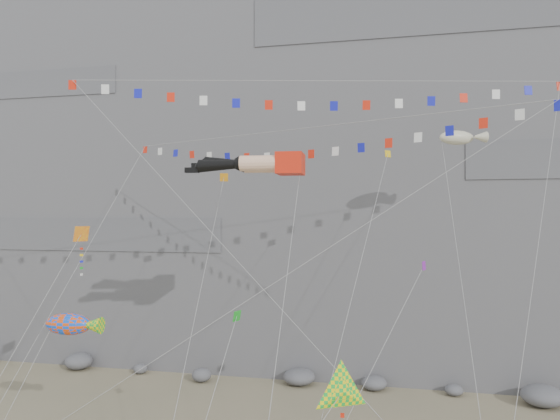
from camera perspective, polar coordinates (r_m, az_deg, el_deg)
name	(u,v)px	position (r m, az deg, el deg)	size (l,w,h in m)	color
cliff	(325,111)	(60.15, 4.71, 10.25)	(80.00, 28.00, 50.00)	slate
talus_boulders	(299,377)	(46.19, 2.01, -17.07)	(60.00, 3.00, 1.20)	slate
legs_kite	(258,165)	(32.31, -2.30, 4.77)	(7.54, 15.06, 21.75)	red
flag_banner_upper	(299,129)	(35.14, 2.02, 8.45)	(29.21, 17.46, 27.14)	red
flag_banner_lower	(318,81)	(32.68, 3.97, 13.28)	(27.73, 10.71, 24.42)	red
harlequin_kite	(81,235)	(34.29, -20.08, -2.43)	(4.60, 8.10, 14.86)	red
fish_windsock	(68,324)	(34.20, -21.26, -11.07)	(4.15, 5.93, 9.27)	#EB480C
delta_kite	(342,392)	(24.22, 6.50, -18.39)	(5.92, 5.92, 9.23)	yellow
blimp_windsock	(457,138)	(39.30, 17.98, 7.12)	(3.77, 16.64, 24.42)	beige
small_kite_a	(223,181)	(37.32, -5.96, 3.01)	(2.82, 16.83, 23.04)	orange
small_kite_b	(422,270)	(30.03, 14.58, -6.13)	(6.59, 9.54, 15.42)	purple
small_kite_c	(236,318)	(28.81, -4.59, -11.21)	(1.15, 9.26, 12.07)	green
small_kite_d	(386,163)	(35.40, 10.98, 4.88)	(4.08, 17.03, 24.38)	gold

